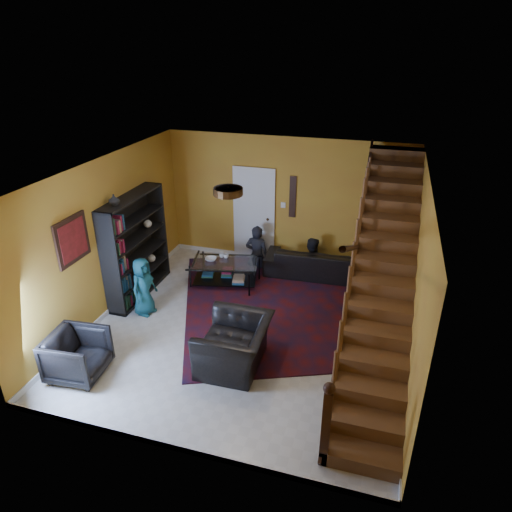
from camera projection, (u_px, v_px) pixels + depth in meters
The scene contains 21 objects.
floor at pixel (248, 328), 7.97m from camera, with size 5.50×5.50×0.00m, color beige.
room at pixel (206, 280), 9.44m from camera, with size 5.50×5.50×5.50m.
staircase at pixel (382, 274), 6.82m from camera, with size 0.95×5.02×3.18m.
bookshelf at pixel (137, 248), 8.69m from camera, with size 0.35×1.80×2.00m.
door at pixel (254, 216), 10.06m from camera, with size 0.82×0.05×2.05m, color silver.
framed_picture at pixel (72, 240), 7.09m from camera, with size 0.04×0.74×0.74m, color maroon.
wall_hanging at pixel (293, 197), 9.62m from camera, with size 0.14×0.03×0.90m, color black.
ceiling_fixture at pixel (228, 191), 6.09m from camera, with size 0.40×0.40×0.10m, color #3F2814.
rug at pixel (283, 303), 8.72m from camera, with size 3.67×4.19×0.02m, color #4A0D0D.
sofa at pixel (314, 262), 9.63m from camera, with size 2.07×0.81×0.60m, color black.
armchair_left at pixel (78, 355), 6.73m from camera, with size 0.77×0.79×0.72m, color black.
armchair_right at pixel (235, 345), 6.94m from camera, with size 1.15×1.01×0.75m, color black.
person_adult_a at pixel (257, 256), 10.03m from camera, with size 0.51×0.34×1.41m, color black.
person_adult_b at pixel (310, 265), 9.75m from camera, with size 0.62×0.48×1.27m, color black.
person_child at pixel (143, 286), 8.19m from camera, with size 0.54×0.35×1.11m, color #19535F.
coffee_table at pixel (225, 271), 9.29m from camera, with size 1.45×1.04×0.50m.
cup_a at pixel (226, 256), 9.35m from camera, with size 0.11×0.11×0.09m, color #999999.
cup_b at pixel (221, 255), 9.37m from camera, with size 0.10×0.10×0.10m, color #999999.
bowl at pixel (211, 259), 9.25m from camera, with size 0.23×0.23×0.06m, color #999999.
vase at pixel (114, 200), 7.76m from camera, with size 0.18×0.18×0.19m, color #999999.
popcorn_bucket at pixel (83, 366), 6.93m from camera, with size 0.12×0.12×0.14m, color red.
Camera 1 is at (2.02, -6.31, 4.62)m, focal length 32.00 mm.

